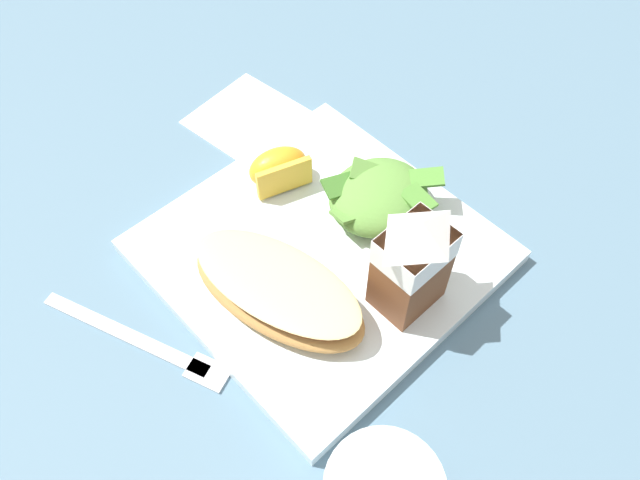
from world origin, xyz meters
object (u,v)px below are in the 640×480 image
at_px(orange_wedge_front, 279,168).
at_px(milk_carton, 413,260).
at_px(green_salad_pile, 379,196).
at_px(paper_napkin, 248,118).
at_px(cheesy_pizza_bread, 278,290).
at_px(white_plate, 320,251).
at_px(metal_fork, 149,344).

bearing_deg(orange_wedge_front, milk_carton, 87.35).
bearing_deg(green_salad_pile, paper_napkin, -89.58).
xyz_separation_m(milk_carton, orange_wedge_front, (-0.01, -0.18, -0.04)).
bearing_deg(milk_carton, cheesy_pizza_bread, -41.41).
relative_size(white_plate, cheesy_pizza_bread, 1.52).
bearing_deg(milk_carton, metal_fork, -33.13).
height_order(cheesy_pizza_bread, orange_wedge_front, orange_wedge_front).
bearing_deg(orange_wedge_front, cheesy_pizza_bread, 48.62).
height_order(green_salad_pile, orange_wedge_front, green_salad_pile).
relative_size(white_plate, paper_napkin, 2.55).
xyz_separation_m(milk_carton, paper_napkin, (-0.05, -0.29, -0.07)).
bearing_deg(orange_wedge_front, white_plate, 73.68).
bearing_deg(paper_napkin, orange_wedge_front, 67.74).
height_order(green_salad_pile, metal_fork, green_salad_pile).
bearing_deg(orange_wedge_front, green_salad_pile, 116.05).
bearing_deg(green_salad_pile, metal_fork, -9.05).
bearing_deg(cheesy_pizza_bread, paper_napkin, -122.70).
bearing_deg(orange_wedge_front, metal_fork, 15.25).
relative_size(milk_carton, metal_fork, 0.61).
height_order(green_salad_pile, milk_carton, milk_carton).
distance_m(cheesy_pizza_bread, milk_carton, 0.12).
height_order(white_plate, paper_napkin, white_plate).
bearing_deg(paper_napkin, milk_carton, 79.64).
height_order(paper_napkin, metal_fork, metal_fork).
bearing_deg(paper_napkin, metal_fork, 33.66).
bearing_deg(cheesy_pizza_bread, milk_carton, 138.59).
distance_m(white_plate, paper_napkin, 0.21).
relative_size(white_plate, green_salad_pile, 2.47).
bearing_deg(paper_napkin, white_plate, 70.34).
distance_m(milk_carton, orange_wedge_front, 0.18).
distance_m(white_plate, milk_carton, 0.12).
height_order(milk_carton, orange_wedge_front, milk_carton).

